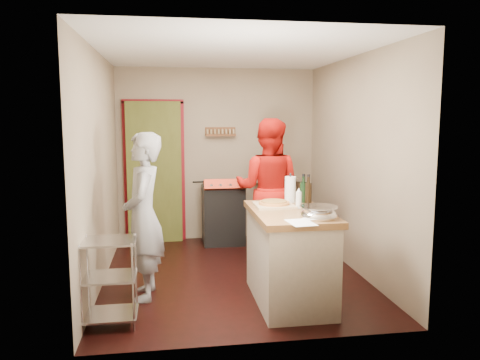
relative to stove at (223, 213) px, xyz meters
name	(u,v)px	position (x,y,z in m)	size (l,w,h in m)	color
floor	(233,274)	(-0.05, -1.42, -0.45)	(3.50, 3.50, 0.00)	black
back_wall	(175,166)	(-0.69, 0.36, 0.68)	(3.00, 0.44, 2.60)	gray
left_wall	(100,169)	(-1.55, -1.42, 0.85)	(0.04, 3.50, 2.60)	gray
right_wall	(355,165)	(1.45, -1.42, 0.85)	(0.04, 3.50, 2.60)	gray
ceiling	(232,51)	(-0.05, -1.42, 2.16)	(3.00, 3.50, 0.02)	white
stove	(223,213)	(0.00, 0.00, 0.00)	(0.60, 0.63, 1.00)	black
wire_shelving	(109,278)	(-1.33, -2.62, -0.01)	(0.48, 0.40, 0.80)	silver
island	(290,254)	(0.41, -2.32, 0.05)	(0.74, 1.34, 1.25)	beige
person_stripe	(144,216)	(-1.05, -2.00, 0.41)	(0.63, 0.41, 1.72)	silver
person_red	(268,189)	(0.51, -0.79, 0.48)	(0.90, 0.70, 1.85)	red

